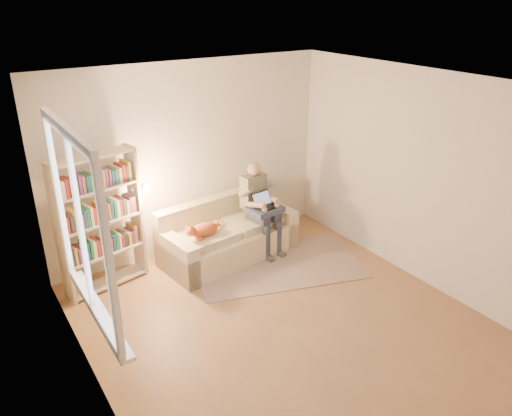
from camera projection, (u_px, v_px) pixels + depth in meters
floor at (287, 326)px, 5.49m from camera, size 4.50×4.50×0.00m
ceiling at (294, 87)px, 4.44m from camera, size 4.00×4.50×0.02m
wall_left at (88, 277)px, 3.97m from camera, size 0.02×4.50×2.60m
wall_right at (425, 181)px, 5.96m from camera, size 0.02×4.50×2.60m
wall_back at (190, 160)px, 6.70m from camera, size 4.00×0.02×2.60m
wall_front at (496, 342)px, 3.24m from camera, size 4.00×0.02×2.60m
window at (87, 256)px, 4.12m from camera, size 0.12×1.52×1.69m
sofa at (227, 237)px, 6.84m from camera, size 1.94×1.05×0.79m
person at (259, 202)px, 6.82m from camera, size 0.40×0.58×1.27m
cat at (204, 229)px, 6.37m from camera, size 0.58×0.25×0.21m
blanket at (260, 210)px, 6.73m from camera, size 0.49×0.42×0.08m
laptop at (260, 204)px, 6.70m from camera, size 0.33×0.30×0.24m
bookshelf at (100, 216)px, 5.87m from camera, size 1.17×0.47×1.71m
rug at (277, 264)px, 6.70m from camera, size 2.47×1.88×0.01m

